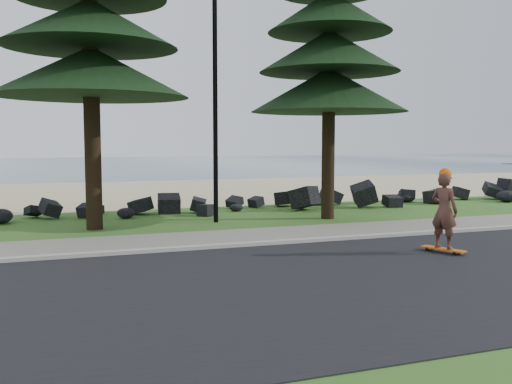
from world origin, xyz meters
The scene contains 9 objects.
ground centered at (0.00, 0.00, 0.00)m, with size 160.00×160.00×0.00m, color #345D1D.
road centered at (0.00, -4.50, 0.01)m, with size 160.00×7.00×0.02m, color black.
kerb centered at (0.00, -0.90, 0.05)m, with size 160.00×0.20×0.10m, color #ADA69C.
sidewalk centered at (0.00, 0.20, 0.04)m, with size 160.00×2.00×0.08m, color gray.
beach_sand centered at (0.00, 14.50, 0.01)m, with size 160.00×15.00×0.01m, color tan.
ocean centered at (0.00, 51.00, 0.00)m, with size 160.00×58.00×0.01m, color #345265.
seawall_boulders centered at (0.00, 5.60, 0.00)m, with size 60.00×2.40×1.10m, color black, non-canonical shape.
lamp_post centered at (0.00, 3.20, 4.13)m, with size 0.25×0.14×8.14m.
skateboarder centered at (3.24, -3.08, 0.91)m, with size 0.58×0.99×1.81m.
Camera 1 is at (-4.64, -13.00, 2.37)m, focal length 40.00 mm.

